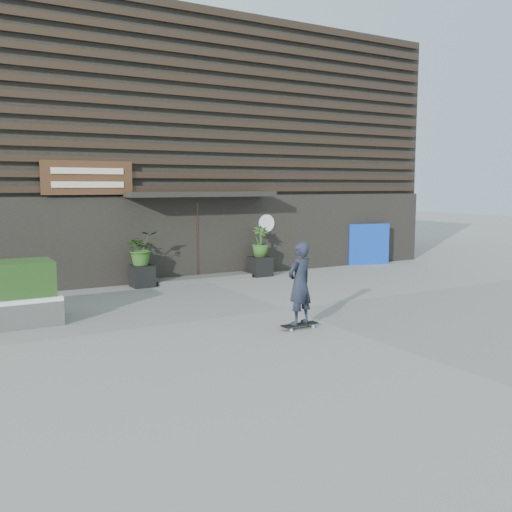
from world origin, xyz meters
TOP-DOWN VIEW (x-y plane):
  - ground at (0.00, 0.00)m, footprint 80.00×80.00m
  - entrance_step at (0.00, 4.60)m, footprint 3.00×0.80m
  - planter_pot_left at (-1.90, 4.40)m, footprint 0.60×0.60m
  - bamboo_left at (-1.90, 4.40)m, footprint 0.86×0.75m
  - planter_pot_right at (1.90, 4.40)m, footprint 0.60×0.60m
  - bamboo_right at (1.90, 4.40)m, footprint 0.54×0.54m
  - blue_tarp at (6.55, 4.70)m, footprint 1.53×0.48m
  - building at (-0.00, 9.96)m, footprint 18.00×11.00m
  - skateboarder at (-0.73, -1.61)m, footprint 0.78×0.53m

SIDE VIEW (x-z plane):
  - ground at x=0.00m, z-range 0.00..0.00m
  - entrance_step at x=0.00m, z-range 0.00..0.12m
  - planter_pot_left at x=-1.90m, z-range 0.00..0.60m
  - planter_pot_right at x=1.90m, z-range 0.00..0.60m
  - blue_tarp at x=6.55m, z-range 0.00..1.45m
  - skateboarder at x=-0.73m, z-range 0.04..1.76m
  - bamboo_left at x=-1.90m, z-range 0.60..1.56m
  - bamboo_right at x=1.90m, z-range 0.60..1.56m
  - building at x=0.00m, z-range -0.01..7.99m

